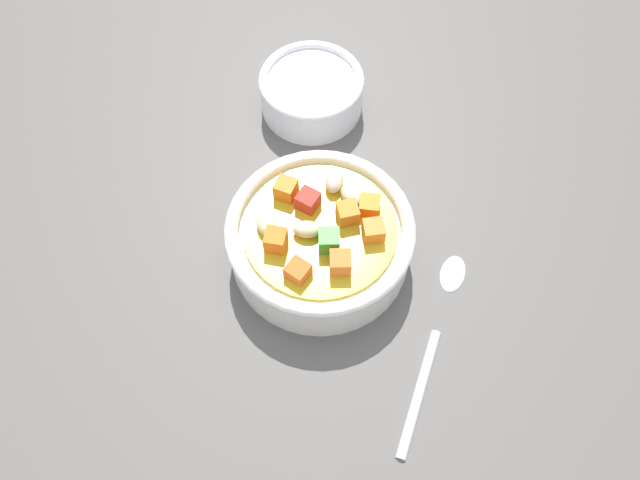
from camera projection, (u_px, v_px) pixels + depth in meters
ground_plane at (320, 258)px, 59.63cm from camera, size 140.00×140.00×2.00cm
soup_bowl_main at (320, 238)px, 56.19cm from camera, size 17.01×17.01×6.55cm
spoon at (435, 336)px, 54.27cm from camera, size 14.67×15.25×0.89cm
side_bowl_small at (312, 91)px, 65.57cm from camera, size 11.01×11.01×4.51cm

